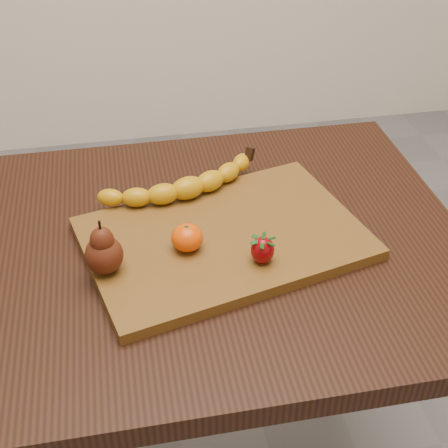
{
  "coord_description": "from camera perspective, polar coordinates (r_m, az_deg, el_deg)",
  "views": [
    {
      "loc": [
        -0.07,
        -0.82,
        1.42
      ],
      "look_at": [
        0.09,
        -0.02,
        0.8
      ],
      "focal_mm": 50.0,
      "sensor_mm": 36.0,
      "label": 1
    }
  ],
  "objects": [
    {
      "name": "banana",
      "position": [
        1.11,
        -3.33,
        3.31
      ],
      "size": [
        0.27,
        0.14,
        0.04
      ],
      "primitive_type": null,
      "rotation": [
        0.0,
        0.0,
        0.28
      ],
      "color": "#CB9309",
      "rests_on": "cutting_board"
    },
    {
      "name": "strawberry",
      "position": [
        0.97,
        3.55,
        -2.31
      ],
      "size": [
        0.04,
        0.04,
        0.05
      ],
      "primitive_type": null,
      "rotation": [
        0.0,
        0.0,
        0.19
      ],
      "color": "#820308",
      "rests_on": "cutting_board"
    },
    {
      "name": "mandarin",
      "position": [
        0.99,
        -3.39,
        -1.25
      ],
      "size": [
        0.06,
        0.06,
        0.04
      ],
      "primitive_type": "ellipsoid",
      "rotation": [
        0.0,
        0.0,
        -0.16
      ],
      "color": "#EB4702",
      "rests_on": "cutting_board"
    },
    {
      "name": "cutting_board",
      "position": [
        1.04,
        0.0,
        -1.32
      ],
      "size": [
        0.51,
        0.4,
        0.02
      ],
      "primitive_type": "cube",
      "rotation": [
        0.0,
        0.0,
        0.24
      ],
      "color": "brown",
      "rests_on": "table"
    },
    {
      "name": "pear",
      "position": [
        0.95,
        -11.02,
        -2.02
      ],
      "size": [
        0.07,
        0.07,
        0.09
      ],
      "primitive_type": null,
      "rotation": [
        0.0,
        0.0,
        -0.28
      ],
      "color": "#4E1D0C",
      "rests_on": "cutting_board"
    },
    {
      "name": "table",
      "position": [
        1.11,
        -4.52,
        -5.69
      ],
      "size": [
        1.0,
        0.7,
        0.76
      ],
      "color": "black",
      "rests_on": "ground"
    }
  ]
}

